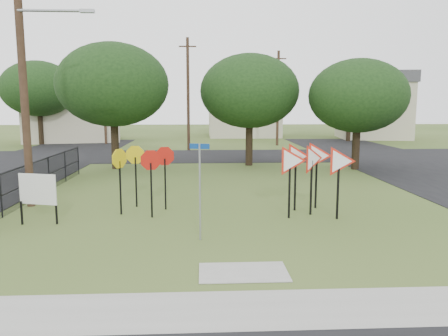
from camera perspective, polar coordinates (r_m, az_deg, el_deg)
The scene contains 21 objects.
ground at distance 12.38m, azimuth 1.48°, elevation -9.38°, with size 140.00×140.00×0.00m, color #3B531F.
sidewalk at distance 8.49m, azimuth 3.75°, elevation -17.96°, with size 30.00×1.60×0.02m, color gray.
street_far at distance 31.99m, azimuth -1.25°, elevation 1.60°, with size 60.00×8.00×0.02m, color black.
curb_pad at distance 10.12m, azimuth 2.55°, elevation -13.46°, with size 2.00×1.20×0.02m, color gray.
street_name_sign at distance 12.02m, azimuth -3.17°, elevation -2.20°, with size 0.54×0.18×2.71m.
stop_sign_cluster at distance 15.43m, azimuth -10.56°, elevation 0.55°, with size 2.03×1.71×2.29m.
yield_sign_cluster at distance 15.15m, azimuth 11.24°, elevation 0.78°, with size 2.65×1.71×2.47m.
info_board at distance 14.86m, azimuth -23.16°, elevation -2.79°, with size 1.25×0.39×1.62m.
utility_pole_main at distance 17.49m, azimuth -24.69°, elevation 12.34°, with size 3.55×0.33×10.00m.
far_pole_a at distance 35.78m, azimuth -4.71°, elevation 9.66°, with size 1.40×0.24×9.00m.
far_pole_b at distance 40.35m, azimuth 7.05°, elevation 9.12°, with size 1.40×0.24×8.50m.
far_pole_c at distance 42.74m, azimuth -15.38°, elevation 9.17°, with size 1.40×0.24×9.00m.
fence_run at distance 19.44m, azimuth -23.00°, elevation -1.15°, with size 0.05×11.55×1.50m.
house_left at distance 47.59m, azimuth -19.05°, elevation 7.76°, with size 10.58×8.88×7.20m.
house_mid at distance 51.99m, azimuth 2.54°, elevation 7.66°, with size 8.40×8.40×6.20m.
house_right at distance 51.36m, azimuth 18.88°, elevation 7.78°, with size 8.30×8.30×7.20m.
tree_near_left at distance 26.27m, azimuth -14.31°, elevation 10.47°, with size 6.40×6.40×7.27m.
tree_near_mid at distance 26.92m, azimuth 3.36°, elevation 9.98°, with size 6.00×6.00×6.80m.
tree_near_right at distance 26.31m, azimuth 17.11°, elevation 8.98°, with size 5.60×5.60×6.33m.
tree_far_left at distance 44.42m, azimuth -23.09°, elevation 9.51°, with size 6.80×6.80×7.73m.
tree_far_right at distance 46.23m, azimuth 16.12°, elevation 8.99°, with size 6.00×6.00×6.80m.
Camera 1 is at (-0.91, -11.75, 3.77)m, focal length 35.00 mm.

